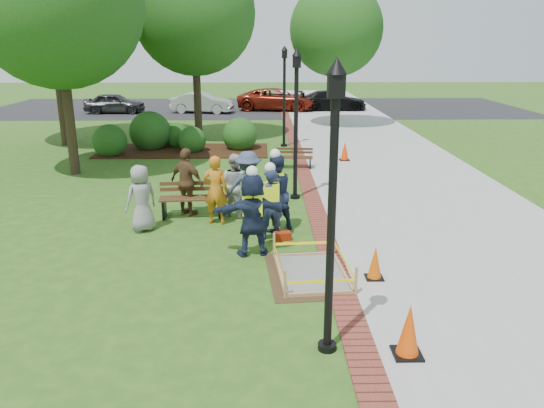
{
  "coord_description": "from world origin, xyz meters",
  "views": [
    {
      "loc": [
        0.29,
        -9.97,
        4.46
      ],
      "look_at": [
        0.5,
        1.2,
        1.0
      ],
      "focal_mm": 35.0,
      "sensor_mm": 36.0,
      "label": 1
    }
  ],
  "objects_px": {
    "bench_near": "(192,206)",
    "hivis_worker_b": "(270,201)",
    "lamp_near": "(332,191)",
    "hivis_worker_a": "(253,212)",
    "wet_concrete_pad": "(312,264)",
    "hivis_worker_c": "(275,191)",
    "cone_front": "(409,332)"
  },
  "relations": [
    {
      "from": "bench_near",
      "to": "hivis_worker_b",
      "type": "height_order",
      "value": "hivis_worker_b"
    },
    {
      "from": "lamp_near",
      "to": "hivis_worker_a",
      "type": "xyz_separation_m",
      "value": [
        -1.17,
        3.74,
        -1.51
      ]
    },
    {
      "from": "wet_concrete_pad",
      "to": "hivis_worker_b",
      "type": "xyz_separation_m",
      "value": [
        -0.79,
        2.03,
        0.68
      ]
    },
    {
      "from": "bench_near",
      "to": "hivis_worker_c",
      "type": "distance_m",
      "value": 2.52
    },
    {
      "from": "lamp_near",
      "to": "hivis_worker_c",
      "type": "xyz_separation_m",
      "value": [
        -0.66,
        5.26,
        -1.48
      ]
    },
    {
      "from": "bench_near",
      "to": "lamp_near",
      "type": "xyz_separation_m",
      "value": [
        2.82,
        -6.35,
        2.19
      ]
    },
    {
      "from": "hivis_worker_a",
      "to": "cone_front",
      "type": "bearing_deg",
      "value": -59.35
    },
    {
      "from": "hivis_worker_c",
      "to": "hivis_worker_b",
      "type": "bearing_deg",
      "value": -102.93
    },
    {
      "from": "bench_near",
      "to": "cone_front",
      "type": "distance_m",
      "value": 7.66
    },
    {
      "from": "cone_front",
      "to": "hivis_worker_a",
      "type": "relative_size",
      "value": 0.42
    },
    {
      "from": "hivis_worker_a",
      "to": "hivis_worker_b",
      "type": "height_order",
      "value": "hivis_worker_a"
    },
    {
      "from": "wet_concrete_pad",
      "to": "cone_front",
      "type": "height_order",
      "value": "cone_front"
    },
    {
      "from": "bench_near",
      "to": "wet_concrete_pad",
      "type": "bearing_deg",
      "value": -52.6
    },
    {
      "from": "hivis_worker_a",
      "to": "wet_concrete_pad",
      "type": "bearing_deg",
      "value": -42.41
    },
    {
      "from": "cone_front",
      "to": "lamp_near",
      "type": "relative_size",
      "value": 0.2
    },
    {
      "from": "bench_near",
      "to": "hivis_worker_b",
      "type": "bearing_deg",
      "value": -39.28
    },
    {
      "from": "hivis_worker_a",
      "to": "hivis_worker_c",
      "type": "xyz_separation_m",
      "value": [
        0.52,
        1.52,
        0.02
      ]
    },
    {
      "from": "hivis_worker_a",
      "to": "hivis_worker_c",
      "type": "distance_m",
      "value": 1.6
    },
    {
      "from": "hivis_worker_a",
      "to": "lamp_near",
      "type": "bearing_deg",
      "value": -72.59
    },
    {
      "from": "bench_near",
      "to": "hivis_worker_c",
      "type": "height_order",
      "value": "hivis_worker_c"
    },
    {
      "from": "hivis_worker_c",
      "to": "hivis_worker_a",
      "type": "bearing_deg",
      "value": -108.75
    },
    {
      "from": "hivis_worker_a",
      "to": "hivis_worker_c",
      "type": "bearing_deg",
      "value": 71.25
    },
    {
      "from": "cone_front",
      "to": "hivis_worker_c",
      "type": "height_order",
      "value": "hivis_worker_c"
    },
    {
      "from": "bench_near",
      "to": "cone_front",
      "type": "bearing_deg",
      "value": -58.75
    },
    {
      "from": "bench_near",
      "to": "hivis_worker_c",
      "type": "xyz_separation_m",
      "value": [
        2.16,
        -1.1,
        0.71
      ]
    },
    {
      "from": "cone_front",
      "to": "hivis_worker_b",
      "type": "distance_m",
      "value": 5.29
    },
    {
      "from": "hivis_worker_a",
      "to": "hivis_worker_b",
      "type": "relative_size",
      "value": 1.08
    },
    {
      "from": "hivis_worker_b",
      "to": "bench_near",
      "type": "bearing_deg",
      "value": 140.72
    },
    {
      "from": "hivis_worker_a",
      "to": "hivis_worker_c",
      "type": "relative_size",
      "value": 0.97
    },
    {
      "from": "cone_front",
      "to": "hivis_worker_b",
      "type": "bearing_deg",
      "value": 111.7
    },
    {
      "from": "hivis_worker_a",
      "to": "hivis_worker_b",
      "type": "xyz_separation_m",
      "value": [
        0.39,
        0.95,
        -0.06
      ]
    },
    {
      "from": "bench_near",
      "to": "hivis_worker_a",
      "type": "bearing_deg",
      "value": -57.85
    }
  ]
}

